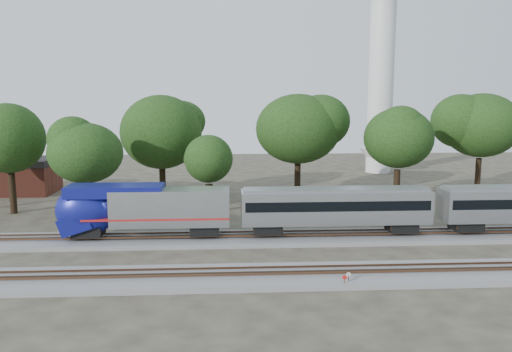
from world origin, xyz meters
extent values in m
plane|color=#383328|center=(0.00, 0.00, 0.00)|extent=(160.00, 160.00, 0.00)
cube|color=slate|center=(0.00, 6.00, 0.20)|extent=(160.00, 5.00, 0.40)
cube|color=brown|center=(0.00, 5.28, 0.66)|extent=(160.00, 0.08, 0.15)
cube|color=brown|center=(0.00, 6.72, 0.66)|extent=(160.00, 0.08, 0.15)
cube|color=slate|center=(0.00, -4.00, 0.20)|extent=(160.00, 5.00, 0.40)
cube|color=brown|center=(0.00, -4.72, 0.66)|extent=(160.00, 0.08, 0.15)
cube|color=brown|center=(0.00, -3.28, 0.66)|extent=(160.00, 0.08, 0.15)
cube|color=#AFB2B7|center=(-5.70, 6.00, 3.26)|extent=(10.50, 2.97, 3.27)
ellipsoid|color=navy|center=(-13.22, 6.00, 3.01)|extent=(5.35, 3.09, 4.56)
cube|color=navy|center=(-10.55, 6.00, 4.79)|extent=(8.42, 2.91, 0.99)
cube|color=black|center=(-12.73, 6.00, 4.00)|extent=(0.44, 2.28, 1.30)
cube|color=maroon|center=(-6.89, 6.00, 2.41)|extent=(12.87, 3.01, 0.18)
cube|color=black|center=(-13.08, 6.00, 1.18)|extent=(2.57, 2.18, 0.89)
cube|color=black|center=(-2.68, 6.00, 1.18)|extent=(2.57, 2.18, 0.89)
cube|color=#AFB2B7|center=(9.26, 6.00, 3.11)|extent=(17.23, 2.97, 2.97)
cube|color=black|center=(9.26, 6.00, 3.40)|extent=(16.64, 3.02, 0.89)
cube|color=gray|center=(9.26, 6.00, 4.64)|extent=(16.84, 2.38, 0.35)
cube|color=black|center=(3.02, 6.00, 1.18)|extent=(2.57, 2.18, 0.89)
cube|color=black|center=(15.50, 6.00, 1.18)|extent=(2.57, 2.18, 0.89)
cube|color=black|center=(21.65, 6.00, 1.18)|extent=(2.57, 2.18, 0.89)
cylinder|color=#512D19|center=(7.32, -6.10, 0.42)|extent=(0.06, 0.06, 0.85)
cylinder|color=red|center=(7.32, -6.10, 0.80)|extent=(0.30, 0.10, 0.30)
cylinder|color=#512D19|center=(7.71, -5.64, 0.44)|extent=(0.06, 0.06, 0.88)
cylinder|color=silver|center=(7.71, -5.64, 0.83)|extent=(0.31, 0.04, 0.31)
cube|color=#512D19|center=(7.20, -5.28, 0.15)|extent=(0.52, 0.34, 0.30)
cylinder|color=silver|center=(26.21, 48.65, 15.21)|extent=(4.35, 4.35, 30.42)
cone|color=silver|center=(26.21, 48.65, 2.17)|extent=(6.95, 6.95, 4.35)
cube|color=maroon|center=(-29.40, 31.31, 1.95)|extent=(9.87, 7.01, 3.90)
cube|color=black|center=(-29.40, 31.31, 4.34)|extent=(10.08, 7.21, 0.88)
cylinder|color=black|center=(-24.88, 18.66, 2.30)|extent=(0.70, 0.70, 4.60)
ellipsoid|color=black|center=(-24.88, 18.66, 8.55)|extent=(8.68, 8.68, 7.38)
cylinder|color=black|center=(-15.44, 14.76, 1.95)|extent=(0.70, 0.70, 3.90)
ellipsoid|color=black|center=(-15.44, 14.76, 7.24)|extent=(7.35, 7.35, 6.25)
cylinder|color=black|center=(-8.86, 25.00, 2.36)|extent=(0.70, 0.70, 4.72)
ellipsoid|color=black|center=(-8.86, 25.00, 8.77)|extent=(8.90, 8.90, 7.57)
cylinder|color=black|center=(-2.70, 17.28, 1.68)|extent=(0.70, 0.70, 3.37)
ellipsoid|color=black|center=(-2.70, 17.28, 6.26)|extent=(6.35, 6.35, 5.40)
cylinder|color=black|center=(8.50, 25.52, 2.44)|extent=(0.70, 0.70, 4.89)
ellipsoid|color=black|center=(8.50, 25.52, 9.08)|extent=(9.22, 9.22, 7.84)
cylinder|color=black|center=(19.75, 19.93, 2.23)|extent=(0.70, 0.70, 4.46)
ellipsoid|color=black|center=(19.75, 19.93, 8.29)|extent=(8.41, 8.41, 7.15)
cylinder|color=black|center=(32.90, 26.02, 2.54)|extent=(0.70, 0.70, 5.08)
ellipsoid|color=black|center=(32.90, 26.02, 9.43)|extent=(9.57, 9.57, 8.14)
camera|label=1|loc=(-0.55, -38.18, 12.77)|focal=35.00mm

